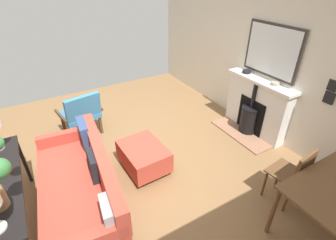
{
  "coord_description": "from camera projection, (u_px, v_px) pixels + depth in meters",
  "views": [
    {
      "loc": [
        1.04,
        2.85,
        2.65
      ],
      "look_at": [
        -0.43,
        0.32,
        0.84
      ],
      "focal_mm": 26.52,
      "sensor_mm": 36.0,
      "label": 1
    }
  ],
  "objects": [
    {
      "name": "sofa",
      "position": [
        81.0,
        185.0,
        3.09
      ],
      "size": [
        1.03,
        2.02,
        0.81
      ],
      "color": "#B2B2B7",
      "rests_on": "ground"
    },
    {
      "name": "dining_chair_near_fireplace",
      "position": [
        294.0,
        173.0,
        3.03
      ],
      "size": [
        0.44,
        0.44,
        0.84
      ],
      "color": "brown",
      "rests_on": "ground"
    },
    {
      "name": "console_table",
      "position": [
        1.0,
        188.0,
        2.57
      ],
      "size": [
        0.41,
        1.66,
        0.78
      ],
      "color": "black",
      "rests_on": "ground"
    },
    {
      "name": "ground_plane",
      "position": [
        135.0,
        163.0,
        3.93
      ],
      "size": [
        4.96,
        6.19,
        0.01
      ],
      "primitive_type": "cube",
      "color": "olive"
    },
    {
      "name": "photo_gallery_row",
      "position": [
        335.0,
        92.0,
        3.32
      ],
      "size": [
        0.02,
        0.29,
        0.34
      ],
      "color": "black"
    },
    {
      "name": "wall_left",
      "position": [
        262.0,
        51.0,
        4.24
      ],
      "size": [
        0.12,
        6.19,
        2.85
      ],
      "primitive_type": "cube",
      "color": "beige",
      "rests_on": "ground"
    },
    {
      "name": "mantel_bowl_near",
      "position": [
        247.0,
        71.0,
        4.43
      ],
      "size": [
        0.15,
        0.15,
        0.05
      ],
      "color": "black",
      "rests_on": "fireplace"
    },
    {
      "name": "armchair_accent",
      "position": [
        81.0,
        112.0,
        4.33
      ],
      "size": [
        0.76,
        0.69,
        0.85
      ],
      "color": "#4C3321",
      "rests_on": "ground"
    },
    {
      "name": "fireplace",
      "position": [
        255.0,
        109.0,
        4.47
      ],
      "size": [
        0.62,
        1.32,
        1.02
      ],
      "color": "#93664C",
      "rests_on": "ground"
    },
    {
      "name": "mantel_bowl_far",
      "position": [
        275.0,
        84.0,
        3.97
      ],
      "size": [
        0.13,
        0.13,
        0.05
      ],
      "color": "#9E9384",
      "rests_on": "fireplace"
    },
    {
      "name": "ottoman",
      "position": [
        144.0,
        156.0,
        3.69
      ],
      "size": [
        0.6,
        0.77,
        0.41
      ],
      "color": "#B2B2B7",
      "rests_on": "ground"
    },
    {
      "name": "mirror_over_mantel",
      "position": [
        272.0,
        51.0,
        3.97
      ],
      "size": [
        0.04,
        1.02,
        0.83
      ],
      "color": "#2D2823"
    }
  ]
}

